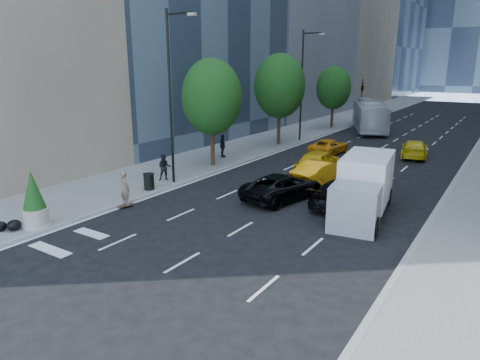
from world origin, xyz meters
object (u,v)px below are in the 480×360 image
Objects in this scene: city_bus at (369,115)px; skateboarder at (125,191)px; black_sedan_lincoln at (283,187)px; box_truck at (364,186)px; black_sedan_mercedes at (342,193)px; planter_shrub at (34,200)px; trash_can at (149,182)px.

skateboarder is at bearing -116.30° from city_bus.
city_bus is at bearing -69.32° from black_sedan_lincoln.
city_bus is 29.32m from box_truck.
planter_shrub is (-10.21, -10.63, 0.69)m from black_sedan_mercedes.
skateboarder is 11.92m from box_truck.
box_truck is at bearing 13.67° from trash_can.
trash_can is 7.04m from planter_shrub.
city_bus reaches higher than skateboarder.
planter_shrub reaches higher than trash_can.
planter_shrub reaches higher than skateboarder.
box_truck is at bearing -141.78° from skateboarder.
skateboarder is 4.45m from planter_shrub.
black_sedan_lincoln is 1.08× the size of black_sedan_mercedes.
trash_can is (-3.40, -30.97, -1.07)m from city_bus.
black_sedan_lincoln is 7.71m from trash_can.
black_sedan_lincoln is 5.63× the size of trash_can.
black_sedan_mercedes is (3.11, 0.63, -0.02)m from black_sedan_lincoln.
black_sedan_mercedes is 0.76× the size of box_truck.
planter_shrub reaches higher than black_sedan_lincoln.
skateboarder is at bearing 39.72° from black_sedan_mercedes.
skateboarder is 2.88m from trash_can.
trash_can is (-1.00, 2.69, -0.30)m from skateboarder.
skateboarder is 0.70× the size of planter_shrub.
planter_shrub is at bearing 67.77° from black_sedan_lincoln.
box_truck is 2.42× the size of planter_shrub.
skateboarder is 0.35× the size of black_sedan_lincoln.
box_truck is at bearing -96.06° from city_bus.
skateboarder is 0.15× the size of city_bus.
skateboarder reaches higher than black_sedan_lincoln.
box_truck is at bearing 40.32° from planter_shrub.
planter_shrub is (-0.00, -7.00, 0.77)m from trash_can.
trash_can is at bearing -174.31° from box_truck.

